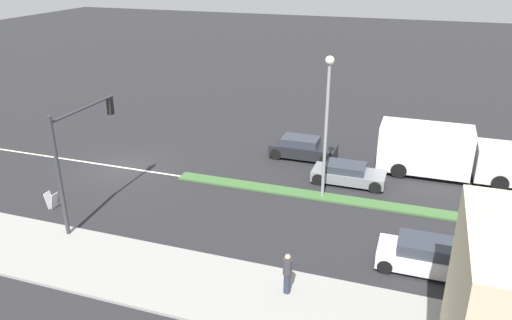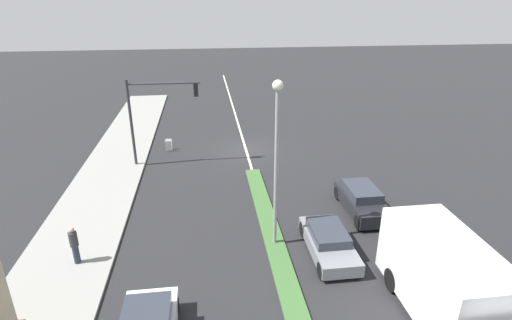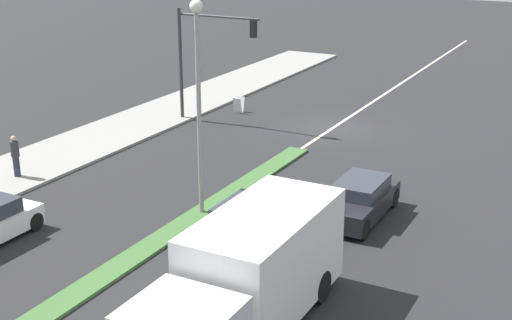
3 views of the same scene
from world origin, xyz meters
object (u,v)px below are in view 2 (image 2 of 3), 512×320
(traffic_signal_main, at_px, (153,108))
(delivery_truck, at_px, (458,295))
(sedan_dark, at_px, (362,200))
(street_lamp, at_px, (277,145))
(warning_aframe_sign, at_px, (169,145))
(suv_grey, at_px, (328,242))
(pedestrian, at_px, (74,245))

(traffic_signal_main, bearing_deg, delivery_truck, 124.97)
(traffic_signal_main, xyz_separation_m, sedan_dark, (-11.12, 7.84, -3.24))
(street_lamp, distance_m, delivery_truck, 8.30)
(traffic_signal_main, xyz_separation_m, warning_aframe_sign, (-0.54, -2.50, -3.47))
(street_lamp, relative_size, sedan_dark, 1.81)
(warning_aframe_sign, relative_size, sedan_dark, 0.21)
(suv_grey, bearing_deg, warning_aframe_sign, -60.26)
(sedan_dark, bearing_deg, street_lamp, 24.92)
(street_lamp, bearing_deg, warning_aframe_sign, -66.19)
(pedestrian, height_order, suv_grey, pedestrian)
(pedestrian, xyz_separation_m, suv_grey, (-10.63, 0.53, -0.43))
(pedestrian, distance_m, warning_aframe_sign, 13.41)
(street_lamp, height_order, suv_grey, street_lamp)
(street_lamp, height_order, delivery_truck, street_lamp)
(street_lamp, distance_m, suv_grey, 4.84)
(sedan_dark, bearing_deg, suv_grey, 49.59)
(warning_aframe_sign, xyz_separation_m, sedan_dark, (-10.59, 10.34, 0.23))
(pedestrian, distance_m, sedan_dark, 13.72)
(street_lamp, bearing_deg, sedan_dark, -155.08)
(street_lamp, distance_m, warning_aframe_sign, 14.51)
(warning_aframe_sign, distance_m, sedan_dark, 14.80)
(pedestrian, distance_m, delivery_truck, 14.45)
(traffic_signal_main, relative_size, delivery_truck, 0.75)
(pedestrian, height_order, warning_aframe_sign, pedestrian)
(street_lamp, xyz_separation_m, pedestrian, (8.43, 0.43, -3.77))
(traffic_signal_main, distance_m, street_lamp, 11.89)
(pedestrian, bearing_deg, warning_aframe_sign, -102.26)
(delivery_truck, bearing_deg, suv_grey, -59.64)
(suv_grey, bearing_deg, street_lamp, -23.72)
(warning_aframe_sign, bearing_deg, suv_grey, 119.74)
(street_lamp, xyz_separation_m, suv_grey, (-2.20, 0.97, -4.21))
(warning_aframe_sign, height_order, suv_grey, suv_grey)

